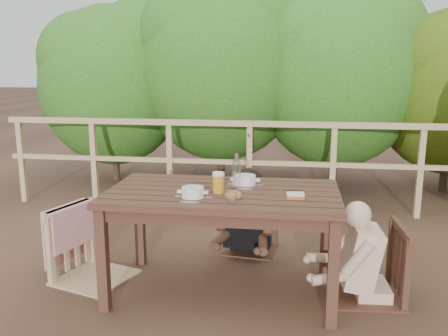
# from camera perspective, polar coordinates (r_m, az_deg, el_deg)

# --- Properties ---
(ground) EXTENTS (60.00, 60.00, 0.00)m
(ground) POSITION_cam_1_polar(r_m,az_deg,el_deg) (3.62, -0.12, -14.25)
(ground) COLOR brown
(ground) RESTS_ON ground
(table) EXTENTS (1.59, 0.90, 0.74)m
(table) POSITION_cam_1_polar(r_m,az_deg,el_deg) (3.47, -0.12, -8.78)
(table) COLOR #40251A
(table) RESTS_ON ground
(chair_left) EXTENTS (0.65, 0.65, 1.04)m
(chair_left) POSITION_cam_1_polar(r_m,az_deg,el_deg) (3.75, -15.29, -5.17)
(chair_left) COLOR tan
(chair_left) RESTS_ON ground
(chair_far) EXTENTS (0.48, 0.48, 0.87)m
(chair_far) POSITION_cam_1_polar(r_m,az_deg,el_deg) (4.21, 3.24, -4.10)
(chair_far) COLOR #40251A
(chair_far) RESTS_ON ground
(chair_right) EXTENTS (0.52, 0.52, 0.98)m
(chair_right) POSITION_cam_1_polar(r_m,az_deg,el_deg) (3.51, 16.88, -6.98)
(chair_right) COLOR #40251A
(chair_right) RESTS_ON ground
(woman) EXTENTS (0.53, 0.63, 1.16)m
(woman) POSITION_cam_1_polar(r_m,az_deg,el_deg) (4.19, 3.28, -2.13)
(woman) COLOR black
(woman) RESTS_ON ground
(diner_right) EXTENTS (0.59, 0.49, 1.14)m
(diner_right) POSITION_cam_1_polar(r_m,az_deg,el_deg) (3.49, 17.44, -5.78)
(diner_right) COLOR beige
(diner_right) RESTS_ON ground
(railing) EXTENTS (5.60, 0.10, 1.01)m
(railing) POSITION_cam_1_polar(r_m,az_deg,el_deg) (5.34, 3.01, 0.18)
(railing) COLOR tan
(railing) RESTS_ON ground
(hedge_row) EXTENTS (6.60, 1.60, 3.80)m
(hedge_row) POSITION_cam_1_polar(r_m,az_deg,el_deg) (6.42, 7.86, 14.60)
(hedge_row) COLOR #2D611C
(hedge_row) RESTS_ON ground
(soup_near) EXTENTS (0.25, 0.25, 0.08)m
(soup_near) POSITION_cam_1_polar(r_m,az_deg,el_deg) (3.18, -3.68, -2.98)
(soup_near) COLOR white
(soup_near) RESTS_ON table
(soup_far) EXTENTS (0.26, 0.26, 0.09)m
(soup_far) POSITION_cam_1_polar(r_m,az_deg,el_deg) (3.51, 2.53, -1.51)
(soup_far) COLOR silver
(soup_far) RESTS_ON table
(bread_roll) EXTENTS (0.12, 0.09, 0.07)m
(bread_roll) POSITION_cam_1_polar(r_m,az_deg,el_deg) (3.16, 1.12, -3.23)
(bread_roll) COLOR #965D33
(bread_roll) RESTS_ON table
(beer_glass) EXTENTS (0.08, 0.08, 0.16)m
(beer_glass) POSITION_cam_1_polar(r_m,az_deg,el_deg) (3.28, -0.66, -1.84)
(beer_glass) COLOR orange
(beer_glass) RESTS_ON table
(bottle) EXTENTS (0.06, 0.06, 0.26)m
(bottle) POSITION_cam_1_polar(r_m,az_deg,el_deg) (3.42, 1.50, -0.41)
(bottle) COLOR white
(bottle) RESTS_ON table
(tumbler) EXTENTS (0.07, 0.07, 0.08)m
(tumbler) POSITION_cam_1_polar(r_m,az_deg,el_deg) (3.05, 0.84, -3.61)
(tumbler) COLOR white
(tumbler) RESTS_ON table
(butter_tub) EXTENTS (0.12, 0.09, 0.05)m
(butter_tub) POSITION_cam_1_polar(r_m,az_deg,el_deg) (3.19, 8.41, -3.36)
(butter_tub) COLOR silver
(butter_tub) RESTS_ON table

